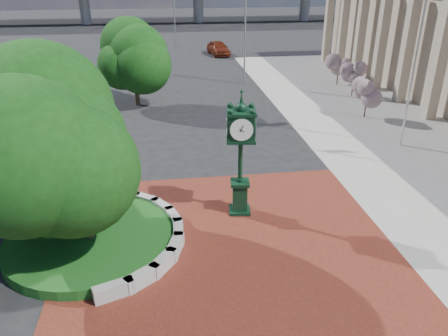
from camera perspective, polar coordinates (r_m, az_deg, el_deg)
ground at (r=16.89m, az=0.23°, el=-8.67°), size 200.00×200.00×0.00m
plaza at (r=16.06m, az=0.74°, el=-10.56°), size 12.00×12.00×0.04m
planter_wall at (r=16.63m, az=-9.15°, el=-8.49°), size 2.96×6.77×0.54m
grass_bed at (r=16.92m, az=-17.00°, el=-9.02°), size 6.10×6.10×0.40m
tree_planter at (r=15.31m, az=-18.62°, el=2.04°), size 5.20×5.20×6.33m
tree_street at (r=32.57m, az=-11.64°, el=13.57°), size 4.40×4.40×5.45m
post_clock at (r=17.07m, az=2.17°, el=2.40°), size 1.18×1.18×5.11m
parked_car at (r=52.15m, az=-0.73°, el=15.40°), size 2.58×4.87×1.58m
flagpole_b at (r=25.66m, az=23.81°, el=13.17°), size 1.50×0.46×9.81m
street_lamp_near at (r=37.96m, az=3.09°, el=17.98°), size 1.84×0.37×8.22m
street_lamp_far at (r=57.61m, az=-6.35°, el=20.24°), size 1.84×0.58×8.29m
shrub_near at (r=30.91m, az=18.19°, el=9.12°), size 1.20×1.20×2.20m
shrub_mid at (r=36.09m, az=16.61°, el=11.45°), size 1.20×1.20×2.20m
shrub_far at (r=39.36m, az=14.75°, el=12.71°), size 1.20×1.20×2.20m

